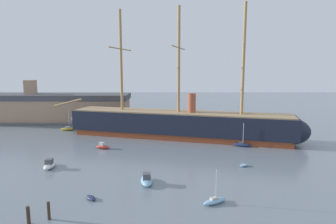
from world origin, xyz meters
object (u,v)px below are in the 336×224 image
object	(u,v)px
motorboat_alongside_bow	(103,146)
mooring_piling_left_pair	(29,215)
mooring_piling_nearest	(49,211)
motorboat_distant_centre	(164,125)
tall_ship	(179,124)
sailboat_foreground_right	(215,201)
sailboat_alongside_stern	(242,145)
motorboat_mid_left	(50,165)
dockside_warehouse_left	(56,108)
sailboat_far_left	(69,129)
dinghy_mid_right	(244,165)
dinghy_foreground_left	(91,198)
sailboat_far_right	(268,131)
motorboat_near_centre	(147,180)

from	to	relation	value
motorboat_alongside_bow	mooring_piling_left_pair	size ratio (longest dim) A/B	1.67
mooring_piling_nearest	motorboat_distant_centre	bearing A→B (deg)	76.99
tall_ship	sailboat_foreground_right	xyz separation A→B (m)	(3.55, -37.54, -3.28)
tall_ship	sailboat_alongside_stern	bearing A→B (deg)	-31.22
motorboat_mid_left	mooring_piling_left_pair	size ratio (longest dim) A/B	1.95
mooring_piling_nearest	dockside_warehouse_left	distance (m)	69.17
sailboat_far_left	mooring_piling_nearest	distance (m)	53.00
dinghy_mid_right	motorboat_distant_centre	distance (m)	40.22
dinghy_foreground_left	mooring_piling_left_pair	size ratio (longest dim) A/B	0.96
sailboat_far_right	mooring_piling_left_pair	world-z (taller)	sailboat_far_right
dinghy_foreground_left	motorboat_alongside_bow	bearing A→B (deg)	99.48
mooring_piling_nearest	dockside_warehouse_left	world-z (taller)	dockside_warehouse_left
dinghy_foreground_left	sailboat_far_left	distance (m)	49.22
sailboat_far_left	motorboat_distant_centre	world-z (taller)	sailboat_far_left
mooring_piling_nearest	mooring_piling_left_pair	xyz separation A→B (m)	(-1.96, -1.05, -0.03)
dinghy_foreground_left	dinghy_mid_right	world-z (taller)	dinghy_foreground_left
dinghy_foreground_left	dinghy_mid_right	size ratio (longest dim) A/B	0.96
dinghy_foreground_left	dockside_warehouse_left	bearing A→B (deg)	115.43
tall_ship	dockside_warehouse_left	world-z (taller)	tall_ship
motorboat_distant_centre	mooring_piling_nearest	distance (m)	57.33
dinghy_mid_right	motorboat_distant_centre	bearing A→B (deg)	113.00
motorboat_mid_left	motorboat_alongside_bow	size ratio (longest dim) A/B	1.17
sailboat_alongside_stern	tall_ship	bearing A→B (deg)	148.78
motorboat_alongside_bow	motorboat_near_centre	bearing A→B (deg)	-59.97
motorboat_alongside_bow	tall_ship	bearing A→B (deg)	30.97
sailboat_foreground_right	mooring_piling_nearest	xyz separation A→B (m)	(-20.71, -4.09, 0.73)
sailboat_alongside_stern	motorboat_mid_left	bearing A→B (deg)	-159.56
motorboat_mid_left	sailboat_far_left	xyz separation A→B (m)	(-7.99, 32.60, -0.13)
tall_ship	sailboat_alongside_stern	world-z (taller)	tall_ship
sailboat_far_left	mooring_piling_nearest	world-z (taller)	sailboat_far_left
dinghy_mid_right	dockside_warehouse_left	bearing A→B (deg)	139.29
sailboat_foreground_right	motorboat_near_centre	size ratio (longest dim) A/B	1.04
sailboat_far_right	motorboat_distant_centre	bearing A→B (deg)	164.09
sailboat_far_left	tall_ship	bearing A→B (deg)	-15.59
sailboat_foreground_right	mooring_piling_nearest	size ratio (longest dim) A/B	2.12
dinghy_mid_right	motorboat_alongside_bow	xyz separation A→B (m)	(-29.27, 12.11, 0.26)
sailboat_far_left	mooring_piling_left_pair	distance (m)	53.48
motorboat_distant_centre	dockside_warehouse_left	size ratio (longest dim) A/B	0.06
sailboat_far_right	dockside_warehouse_left	bearing A→B (deg)	165.64
dinghy_foreground_left	mooring_piling_nearest	size ratio (longest dim) A/B	0.94
sailboat_alongside_stern	dockside_warehouse_left	xyz separation A→B (m)	(-56.37, 31.84, 4.35)
dockside_warehouse_left	mooring_piling_left_pair	bearing A→B (deg)	-71.01
sailboat_far_right	dinghy_foreground_left	bearing A→B (deg)	-133.13
sailboat_foreground_right	motorboat_near_centre	xyz separation A→B (m)	(-9.71, 6.72, 0.25)
mooring_piling_left_pair	sailboat_alongside_stern	bearing A→B (deg)	45.00
dinghy_foreground_left	motorboat_distant_centre	size ratio (longest dim) A/B	0.61
dinghy_foreground_left	motorboat_distant_centre	world-z (taller)	motorboat_distant_centre
motorboat_alongside_bow	mooring_piling_left_pair	bearing A→B (deg)	-92.34
tall_ship	motorboat_distant_centre	bearing A→B (deg)	106.62
sailboat_alongside_stern	dinghy_mid_right	bearing A→B (deg)	-103.02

